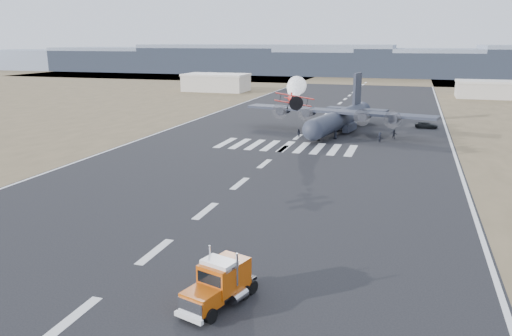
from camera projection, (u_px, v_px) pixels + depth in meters
The scene contains 23 objects.
ground at pixel (155, 252), 46.43m from camera, with size 500.00×500.00×0.00m, color black.
scrub_far at pixel (370, 79), 259.05m from camera, with size 500.00×80.00×0.00m, color brown.
runway_markings at pixel (298, 137), 101.89m from camera, with size 60.00×260.00×0.01m, color silver, non-canonical shape.
ridge_seg_a at pixel (85, 60), 341.81m from camera, with size 150.00×50.00×13.00m, color slate.
ridge_seg_b at pixel (170, 59), 322.68m from camera, with size 150.00×50.00×15.00m, color slate.
ridge_seg_c at pixel (267, 59), 303.56m from camera, with size 150.00×50.00×17.00m, color slate.
ridge_seg_d at pixel (376, 64), 285.17m from camera, with size 150.00×50.00×13.00m, color slate.
ridge_seg_e at pixel (500, 63), 266.05m from camera, with size 150.00×50.00×15.00m, color slate.
hangar_left at pixel (216, 82), 194.73m from camera, with size 24.50×14.50×6.70m.
hangar_right at pixel (487, 89), 170.99m from camera, with size 20.50×12.50×5.90m.
semi_truck at pixel (220, 282), 36.86m from camera, with size 4.37×7.98×3.51m.
aerobatic_biplane at pixel (293, 100), 75.85m from camera, with size 5.95×5.51×2.77m.
smoke_trail at pixel (296, 87), 96.09m from camera, with size 6.97×24.78×3.75m.
transport_aircraft at pixel (340, 117), 107.34m from camera, with size 41.12×33.67×11.91m.
support_vehicle at pixel (426, 125), 112.14m from camera, with size 2.30×4.99×1.39m, color black.
crew_a at pixel (380, 138), 96.53m from camera, with size 0.58×0.48×1.59m, color black.
crew_b at pixel (318, 134), 100.73m from camera, with size 0.83×0.51×1.71m, color black.
crew_c at pixel (380, 137), 97.21m from camera, with size 1.15×0.53×1.78m, color black.
crew_d at pixel (323, 135), 98.75m from camera, with size 1.11×0.57×1.89m, color black.
crew_e at pixel (335, 134), 99.64m from camera, with size 0.90×0.55×1.84m, color black.
crew_f at pixel (394, 134), 100.30m from camera, with size 1.66×0.54×1.79m, color black.
crew_g at pixel (311, 132), 103.25m from camera, with size 0.58×0.48×1.59m, color black.
crew_h at pixel (299, 133), 101.23m from camera, with size 0.84×0.52×1.73m, color black.
Camera 1 is at (21.90, -38.26, 19.03)m, focal length 35.00 mm.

